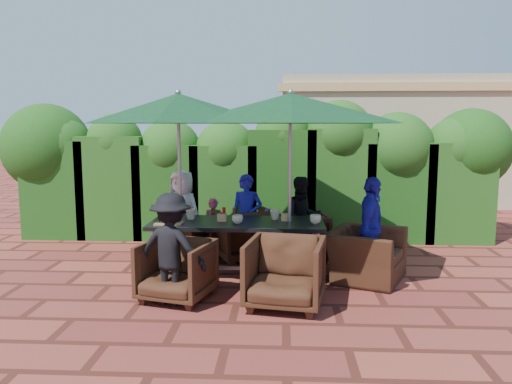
{
  "coord_description": "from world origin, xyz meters",
  "views": [
    {
      "loc": [
        0.51,
        -6.53,
        2.0
      ],
      "look_at": [
        0.14,
        0.4,
        1.08
      ],
      "focal_mm": 35.0,
      "sensor_mm": 36.0,
      "label": 1
    }
  ],
  "objects_px": {
    "umbrella_left": "(178,109)",
    "chair_near_left": "(176,267)",
    "chair_near_right": "(285,269)",
    "chair_far_right": "(300,234)",
    "chair_far_left": "(181,236)",
    "chair_end_right": "(366,246)",
    "dining_table": "(237,227)",
    "chair_far_mid": "(245,232)",
    "umbrella_right": "(290,109)"
  },
  "relations": [
    {
      "from": "umbrella_left",
      "to": "chair_near_left",
      "type": "distance_m",
      "value": 2.04
    },
    {
      "from": "chair_near_right",
      "to": "chair_far_right",
      "type": "bearing_deg",
      "value": 93.1
    },
    {
      "from": "chair_far_left",
      "to": "chair_end_right",
      "type": "relative_size",
      "value": 0.68
    },
    {
      "from": "dining_table",
      "to": "umbrella_left",
      "type": "xyz_separation_m",
      "value": [
        -0.75,
        -0.02,
        1.54
      ]
    },
    {
      "from": "dining_table",
      "to": "chair_near_left",
      "type": "xyz_separation_m",
      "value": [
        -0.62,
        -0.92,
        -0.29
      ]
    },
    {
      "from": "chair_near_right",
      "to": "chair_end_right",
      "type": "bearing_deg",
      "value": 54.79
    },
    {
      "from": "dining_table",
      "to": "umbrella_left",
      "type": "relative_size",
      "value": 0.91
    },
    {
      "from": "chair_far_mid",
      "to": "chair_end_right",
      "type": "distance_m",
      "value": 1.86
    },
    {
      "from": "chair_far_left",
      "to": "chair_far_right",
      "type": "xyz_separation_m",
      "value": [
        1.79,
        0.04,
        0.05
      ]
    },
    {
      "from": "dining_table",
      "to": "chair_far_right",
      "type": "xyz_separation_m",
      "value": [
        0.87,
        0.92,
        -0.28
      ]
    },
    {
      "from": "dining_table",
      "to": "chair_far_mid",
      "type": "bearing_deg",
      "value": 87.25
    },
    {
      "from": "chair_far_mid",
      "to": "chair_near_right",
      "type": "distance_m",
      "value": 2.0
    },
    {
      "from": "dining_table",
      "to": "chair_far_left",
      "type": "distance_m",
      "value": 1.32
    },
    {
      "from": "dining_table",
      "to": "umbrella_right",
      "type": "height_order",
      "value": "umbrella_right"
    },
    {
      "from": "chair_far_left",
      "to": "chair_far_right",
      "type": "bearing_deg",
      "value": -164.51
    },
    {
      "from": "chair_far_mid",
      "to": "chair_near_right",
      "type": "xyz_separation_m",
      "value": [
        0.59,
        -1.91,
        -0.0
      ]
    },
    {
      "from": "chair_far_left",
      "to": "chair_far_right",
      "type": "distance_m",
      "value": 1.79
    },
    {
      "from": "umbrella_right",
      "to": "chair_far_left",
      "type": "distance_m",
      "value": 2.62
    },
    {
      "from": "chair_near_right",
      "to": "chair_far_mid",
      "type": "bearing_deg",
      "value": 116.99
    },
    {
      "from": "dining_table",
      "to": "umbrella_right",
      "type": "relative_size",
      "value": 0.78
    },
    {
      "from": "chair_far_mid",
      "to": "chair_far_right",
      "type": "height_order",
      "value": "chair_far_mid"
    },
    {
      "from": "chair_far_left",
      "to": "chair_near_left",
      "type": "xyz_separation_m",
      "value": [
        0.31,
        -1.8,
        0.04
      ]
    },
    {
      "from": "umbrella_right",
      "to": "chair_far_mid",
      "type": "relative_size",
      "value": 3.42
    },
    {
      "from": "umbrella_right",
      "to": "chair_end_right",
      "type": "relative_size",
      "value": 2.9
    },
    {
      "from": "chair_far_right",
      "to": "dining_table",
      "type": "bearing_deg",
      "value": 36.23
    },
    {
      "from": "dining_table",
      "to": "chair_near_left",
      "type": "distance_m",
      "value": 1.15
    },
    {
      "from": "chair_near_left",
      "to": "chair_near_right",
      "type": "bearing_deg",
      "value": 8.47
    },
    {
      "from": "chair_far_right",
      "to": "chair_end_right",
      "type": "distance_m",
      "value": 1.24
    },
    {
      "from": "chair_far_left",
      "to": "chair_near_right",
      "type": "distance_m",
      "value": 2.49
    },
    {
      "from": "umbrella_left",
      "to": "chair_far_mid",
      "type": "distance_m",
      "value": 2.14
    },
    {
      "from": "chair_far_left",
      "to": "chair_far_mid",
      "type": "relative_size",
      "value": 0.81
    },
    {
      "from": "umbrella_left",
      "to": "chair_end_right",
      "type": "relative_size",
      "value": 2.48
    },
    {
      "from": "chair_far_mid",
      "to": "chair_near_left",
      "type": "bearing_deg",
      "value": 45.68
    },
    {
      "from": "dining_table",
      "to": "chair_end_right",
      "type": "xyz_separation_m",
      "value": [
        1.69,
        -0.01,
        -0.24
      ]
    },
    {
      "from": "umbrella_right",
      "to": "chair_near_right",
      "type": "xyz_separation_m",
      "value": [
        -0.06,
        -1.08,
        -1.79
      ]
    },
    {
      "from": "umbrella_right",
      "to": "chair_near_left",
      "type": "bearing_deg",
      "value": -144.46
    },
    {
      "from": "chair_far_right",
      "to": "chair_far_left",
      "type": "bearing_deg",
      "value": -9.17
    },
    {
      "from": "umbrella_left",
      "to": "chair_end_right",
      "type": "bearing_deg",
      "value": 0.12
    },
    {
      "from": "dining_table",
      "to": "chair_far_right",
      "type": "distance_m",
      "value": 1.29
    },
    {
      "from": "chair_end_right",
      "to": "chair_far_mid",
      "type": "bearing_deg",
      "value": 86.97
    },
    {
      "from": "umbrella_right",
      "to": "chair_near_right",
      "type": "distance_m",
      "value": 2.09
    },
    {
      "from": "dining_table",
      "to": "umbrella_left",
      "type": "distance_m",
      "value": 1.71
    },
    {
      "from": "umbrella_right",
      "to": "chair_far_right",
      "type": "distance_m",
      "value": 2.04
    },
    {
      "from": "umbrella_left",
      "to": "chair_near_right",
      "type": "xyz_separation_m",
      "value": [
        1.38,
        -1.05,
        -1.79
      ]
    },
    {
      "from": "chair_far_mid",
      "to": "chair_near_right",
      "type": "height_order",
      "value": "chair_far_mid"
    },
    {
      "from": "umbrella_left",
      "to": "chair_far_right",
      "type": "xyz_separation_m",
      "value": [
        1.61,
        0.94,
        -1.82
      ]
    },
    {
      "from": "umbrella_left",
      "to": "umbrella_right",
      "type": "xyz_separation_m",
      "value": [
        1.44,
        0.03,
        0.0
      ]
    },
    {
      "from": "chair_far_left",
      "to": "umbrella_right",
      "type": "bearing_deg",
      "value": 166.14
    },
    {
      "from": "dining_table",
      "to": "chair_far_left",
      "type": "height_order",
      "value": "dining_table"
    },
    {
      "from": "chair_end_right",
      "to": "chair_near_right",
      "type": "bearing_deg",
      "value": 159.48
    }
  ]
}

